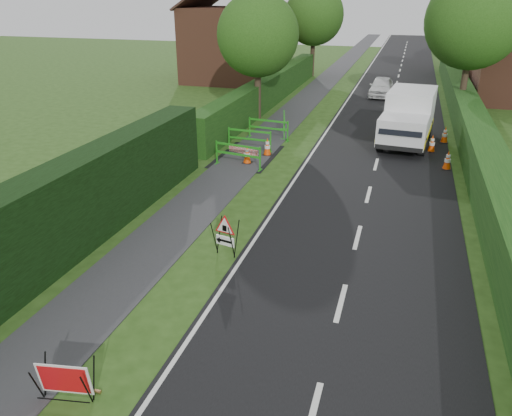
# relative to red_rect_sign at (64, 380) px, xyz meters

# --- Properties ---
(ground) EXTENTS (120.00, 120.00, 0.00)m
(ground) POSITION_rel_red_rect_sign_xyz_m (1.71, 3.40, -0.46)
(ground) COLOR #264513
(ground) RESTS_ON ground
(road_surface) EXTENTS (6.00, 90.00, 0.02)m
(road_surface) POSITION_rel_red_rect_sign_xyz_m (4.21, 38.40, -0.46)
(road_surface) COLOR black
(road_surface) RESTS_ON ground
(footpath) EXTENTS (2.00, 90.00, 0.02)m
(footpath) POSITION_rel_red_rect_sign_xyz_m (-1.29, 38.40, -0.46)
(footpath) COLOR #2D2D30
(footpath) RESTS_ON ground
(hedge_west_near) EXTENTS (1.10, 18.00, 2.50)m
(hedge_west_near) POSITION_rel_red_rect_sign_xyz_m (-3.29, 3.40, -0.46)
(hedge_west_near) COLOR black
(hedge_west_near) RESTS_ON ground
(hedge_west_far) EXTENTS (1.00, 24.00, 1.80)m
(hedge_west_far) POSITION_rel_red_rect_sign_xyz_m (-3.29, 25.40, -0.46)
(hedge_west_far) COLOR #14380F
(hedge_west_far) RESTS_ON ground
(hedge_east) EXTENTS (1.20, 50.00, 1.50)m
(hedge_east) POSITION_rel_red_rect_sign_xyz_m (8.21, 19.40, -0.46)
(hedge_east) COLOR #14380F
(hedge_east) RESTS_ON ground
(house_west) EXTENTS (7.50, 7.40, 7.88)m
(house_west) POSITION_rel_red_rect_sign_xyz_m (-8.29, 33.40, 2.44)
(house_west) COLOR brown
(house_west) RESTS_ON ground
(tree_nw) EXTENTS (4.40, 4.40, 6.70)m
(tree_nw) POSITION_rel_red_rect_sign_xyz_m (-2.89, 21.40, 4.02)
(tree_nw) COLOR #2D2116
(tree_nw) RESTS_ON ground
(tree_ne) EXTENTS (5.20, 5.20, 7.79)m
(tree_ne) POSITION_rel_red_rect_sign_xyz_m (8.11, 25.40, 4.71)
(tree_ne) COLOR #2D2116
(tree_ne) RESTS_ON ground
(tree_fw) EXTENTS (4.80, 4.80, 7.24)m
(tree_fw) POSITION_rel_red_rect_sign_xyz_m (-2.89, 37.40, 4.37)
(tree_fw) COLOR #2D2116
(tree_fw) RESTS_ON ground
(tree_fe) EXTENTS (4.20, 4.20, 6.33)m
(tree_fe) POSITION_rel_red_rect_sign_xyz_m (8.11, 41.40, 3.76)
(tree_fe) COLOR #2D2116
(tree_fe) RESTS_ON ground
(red_rect_sign) EXTENTS (1.02, 0.72, 0.80)m
(red_rect_sign) POSITION_rel_red_rect_sign_xyz_m (0.00, 0.00, 0.00)
(red_rect_sign) COLOR black
(red_rect_sign) RESTS_ON ground
(triangle_sign) EXTENTS (0.83, 0.83, 1.02)m
(triangle_sign) POSITION_rel_red_rect_sign_xyz_m (0.84, 5.76, 0.25)
(triangle_sign) COLOR black
(triangle_sign) RESTS_ON ground
(works_van) EXTENTS (2.54, 5.41, 2.39)m
(works_van) POSITION_rel_red_rect_sign_xyz_m (5.29, 18.67, 0.81)
(works_van) COLOR silver
(works_van) RESTS_ON ground
(traffic_cone_0) EXTENTS (0.38, 0.38, 0.79)m
(traffic_cone_0) POSITION_rel_red_rect_sign_xyz_m (6.99, 15.13, -0.07)
(traffic_cone_0) COLOR black
(traffic_cone_0) RESTS_ON ground
(traffic_cone_1) EXTENTS (0.38, 0.38, 0.79)m
(traffic_cone_1) POSITION_rel_red_rect_sign_xyz_m (6.43, 17.47, -0.07)
(traffic_cone_1) COLOR black
(traffic_cone_1) RESTS_ON ground
(traffic_cone_2) EXTENTS (0.38, 0.38, 0.79)m
(traffic_cone_2) POSITION_rel_red_rect_sign_xyz_m (7.05, 19.19, -0.07)
(traffic_cone_2) COLOR black
(traffic_cone_2) RESTS_ON ground
(traffic_cone_3) EXTENTS (0.38, 0.38, 0.79)m
(traffic_cone_3) POSITION_rel_red_rect_sign_xyz_m (-1.00, 13.53, -0.07)
(traffic_cone_3) COLOR black
(traffic_cone_3) RESTS_ON ground
(traffic_cone_4) EXTENTS (0.38, 0.38, 0.79)m
(traffic_cone_4) POSITION_rel_red_rect_sign_xyz_m (-0.49, 14.85, -0.07)
(traffic_cone_4) COLOR black
(traffic_cone_4) RESTS_ON ground
(ped_barrier_0) EXTENTS (2.09, 0.69, 1.00)m
(ped_barrier_0) POSITION_rel_red_rect_sign_xyz_m (-1.20, 12.92, 0.17)
(ped_barrier_0) COLOR #208C19
(ped_barrier_0) RESTS_ON ground
(ped_barrier_1) EXTENTS (2.08, 0.49, 1.00)m
(ped_barrier_1) POSITION_rel_red_rect_sign_xyz_m (-1.44, 15.25, 0.17)
(ped_barrier_1) COLOR #208C19
(ped_barrier_1) RESTS_ON ground
(ped_barrier_2) EXTENTS (2.09, 0.61, 1.00)m
(ped_barrier_2) POSITION_rel_red_rect_sign_xyz_m (-1.14, 17.34, 0.17)
(ped_barrier_2) COLOR #208C19
(ped_barrier_2) RESTS_ON ground
(ped_barrier_3) EXTENTS (0.85, 2.08, 1.00)m
(ped_barrier_3) POSITION_rel_red_rect_sign_xyz_m (-0.63, 18.48, 0.17)
(ped_barrier_3) COLOR #208C19
(ped_barrier_3) RESTS_ON ground
(redwhite_plank) EXTENTS (1.44, 0.51, 0.25)m
(redwhite_plank) POSITION_rel_red_rect_sign_xyz_m (-1.26, 13.80, -0.46)
(redwhite_plank) COLOR red
(redwhite_plank) RESTS_ON ground
(litter_can) EXTENTS (0.12, 0.07, 0.07)m
(litter_can) POSITION_rel_red_rect_sign_xyz_m (0.40, 0.31, -0.46)
(litter_can) COLOR #BF7F4C
(litter_can) RESTS_ON ground
(hatchback_car) EXTENTS (1.58, 3.78, 1.28)m
(hatchback_car) POSITION_rel_red_rect_sign_xyz_m (3.36, 30.06, 0.18)
(hatchback_car) COLOR white
(hatchback_car) RESTS_ON ground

